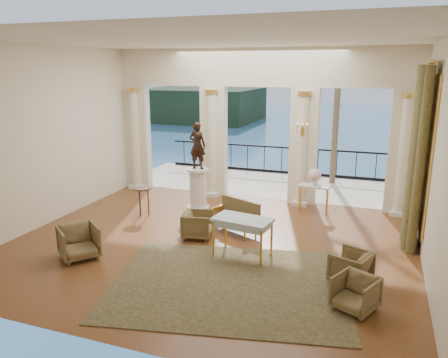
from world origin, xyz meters
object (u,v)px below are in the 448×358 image
at_px(pedestal, 198,190).
at_px(side_table, 142,192).
at_px(armchair_c, 351,266).
at_px(settee, 237,216).
at_px(armchair_a, 79,240).
at_px(statue, 197,145).
at_px(console_table, 314,190).
at_px(game_table, 242,222).
at_px(armchair_b, 355,292).
at_px(armchair_d, 198,223).

xyz_separation_m(pedestal, side_table, (-1.22, -1.00, 0.09)).
distance_m(armchair_c, settee, 3.34).
height_order(armchair_a, statue, statue).
xyz_separation_m(armchair_c, console_table, (-1.28, 3.87, 0.31)).
height_order(game_table, statue, statue).
bearing_deg(pedestal, side_table, -140.59).
bearing_deg(statue, pedestal, 65.24).
bearing_deg(armchair_c, pedestal, -104.27).
distance_m(armchair_b, settee, 4.04).
height_order(armchair_d, game_table, game_table).
bearing_deg(settee, side_table, -162.13).
relative_size(game_table, side_table, 1.70).
bearing_deg(armchair_b, statue, 163.63).
xyz_separation_m(statue, console_table, (3.15, 0.77, -1.19)).
relative_size(armchair_c, statue, 0.52).
bearing_deg(armchair_a, game_table, -29.95).
distance_m(armchair_b, armchair_c, 0.97).
xyz_separation_m(armchair_c, statue, (-4.43, 3.09, 1.50)).
bearing_deg(side_table, game_table, -25.53).
bearing_deg(side_table, armchair_b, -27.74).
height_order(game_table, pedestal, pedestal).
distance_m(pedestal, statue, 1.28).
bearing_deg(armchair_c, armchair_b, 29.23).
bearing_deg(game_table, console_table, 82.11).
bearing_deg(game_table, armchair_c, -3.33).
distance_m(game_table, console_table, 3.53).
bearing_deg(statue, game_table, 131.23).
height_order(settee, game_table, game_table).
bearing_deg(statue, armchair_b, 140.29).
distance_m(settee, side_table, 2.85).
relative_size(armchair_a, armchair_d, 1.13).
bearing_deg(side_table, armchair_a, -87.35).
distance_m(armchair_a, armchair_d, 2.72).
height_order(armchair_c, game_table, game_table).
bearing_deg(armchair_d, armchair_c, -119.77).
xyz_separation_m(armchair_c, game_table, (-2.29, 0.48, 0.41)).
distance_m(settee, pedestal, 2.08).
distance_m(armchair_c, console_table, 4.09).
distance_m(armchair_d, settee, 1.00).
bearing_deg(settee, statue, 164.67).
xyz_separation_m(game_table, pedestal, (-2.15, 2.61, -0.18)).
distance_m(armchair_c, side_table, 6.04).
height_order(armchair_a, game_table, game_table).
distance_m(armchair_b, armchair_d, 4.29).
bearing_deg(armchair_d, console_table, -52.67).
xyz_separation_m(settee, game_table, (0.55, -1.28, 0.35)).
height_order(settee, pedestal, pedestal).
height_order(armchair_c, statue, statue).
height_order(game_table, side_table, game_table).
distance_m(game_table, pedestal, 3.38).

